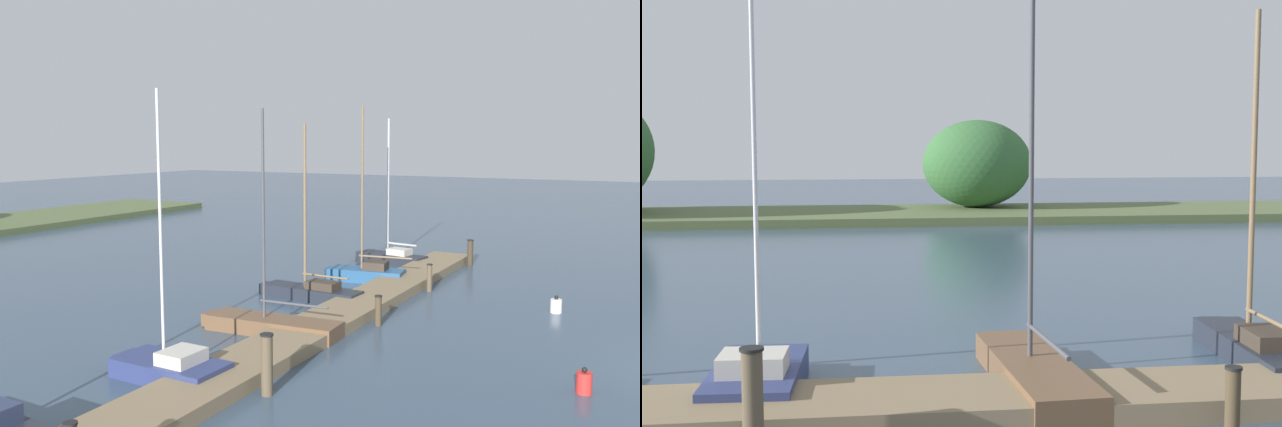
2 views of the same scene
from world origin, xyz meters
The scene contains 12 objects.
dock_pier centered at (0.00, 10.46, 0.17)m, with size 24.74×1.80×0.35m.
sailboat_1 centered at (-6.22, 11.82, 0.33)m, with size 1.43×3.06×6.89m.
sailboat_2 centered at (-1.85, 11.78, 0.29)m, with size 1.34×4.46×6.60m.
sailboat_3 centered at (2.41, 12.72, 0.35)m, with size 1.17×4.07×6.27m.
sailboat_4 centered at (6.13, 12.18, 0.39)m, with size 1.49×3.57×7.04m.
sailboat_5 centered at (10.29, 12.77, 0.39)m, with size 1.58×3.56×6.65m.
mooring_piling_1 centered at (-5.98, 9.17, 0.71)m, with size 0.31×0.31×1.42m.
mooring_piling_2 centered at (0.36, 9.16, 0.48)m, with size 0.23×0.23×0.95m.
mooring_piling_3 centered at (5.55, 9.28, 0.53)m, with size 0.22×0.22×1.05m.
mooring_piling_4 centered at (11.47, 9.35, 0.59)m, with size 0.30×0.30×1.17m.
channel_buoy_0 centered at (4.56, 4.57, 0.24)m, with size 0.37×0.37×0.58m.
channel_buoy_1 centered at (-2.52, 2.90, 0.25)m, with size 0.35×0.35×0.61m.
Camera 1 is at (-18.15, 1.37, 5.73)m, focal length 37.43 mm.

